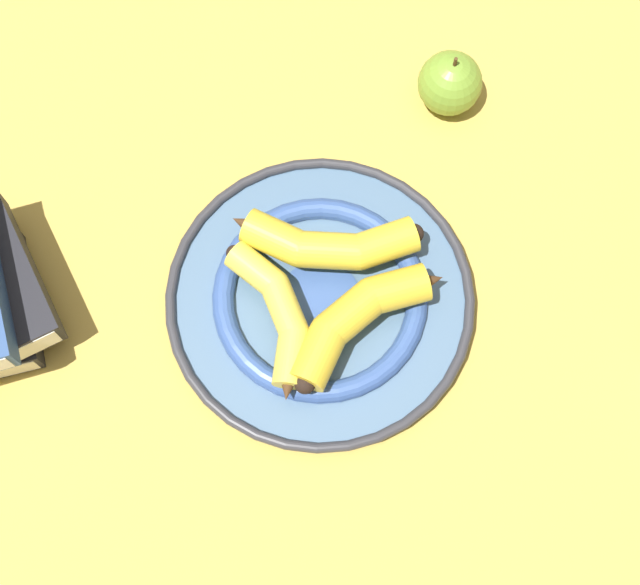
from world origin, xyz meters
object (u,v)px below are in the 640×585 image
object	(u,v)px
banana_b	(326,244)
apple	(450,83)
decorative_bowl	(320,299)
banana_a	(278,314)
banana_c	(358,317)

from	to	relation	value
banana_b	apple	xyz separation A→B (m)	(-0.05, -0.24, -0.02)
decorative_bowl	banana_a	size ratio (longest dim) A/B	2.36
banana_b	decorative_bowl	bearing A→B (deg)	-93.91
decorative_bowl	banana_b	size ratio (longest dim) A/B	1.68
banana_b	apple	world-z (taller)	apple
banana_a	banana_b	size ratio (longest dim) A/B	0.71
banana_c	decorative_bowl	bearing A→B (deg)	-79.46
decorative_bowl	banana_a	distance (m)	0.06
decorative_bowl	banana_b	xyz separation A→B (m)	(0.01, -0.05, 0.04)
banana_c	apple	world-z (taller)	apple
decorative_bowl	banana_a	xyz separation A→B (m)	(0.03, 0.04, 0.03)
banana_b	apple	bearing A→B (deg)	58.38
decorative_bowl	banana_c	xyz separation A→B (m)	(-0.05, 0.01, 0.04)
banana_a	apple	xyz separation A→B (m)	(-0.06, -0.33, -0.01)
banana_a	banana_c	bearing A→B (deg)	-114.74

